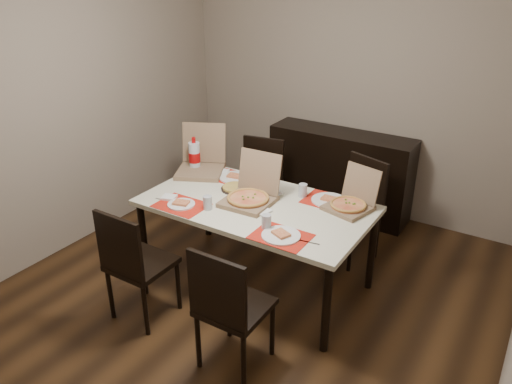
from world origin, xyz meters
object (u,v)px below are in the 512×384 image
at_px(chair_far_left, 259,181).
at_px(pizza_box_center, 250,196).
at_px(dip_bowl, 275,194).
at_px(soda_bottle, 194,156).
at_px(sideboard, 340,173).
at_px(chair_near_left, 134,261).
at_px(dining_table, 256,211).
at_px(chair_near_right, 229,305).
at_px(chair_far_right, 357,204).

xyz_separation_m(chair_far_left, pizza_box_center, (0.44, -0.84, 0.30)).
height_order(dip_bowl, soda_bottle, soda_bottle).
relative_size(sideboard, pizza_box_center, 3.52).
bearing_deg(soda_bottle, chair_near_left, -73.84).
bearing_deg(dip_bowl, chair_near_left, -117.44).
distance_m(dining_table, chair_near_left, 1.02).
xyz_separation_m(dining_table, chair_near_left, (-0.51, -0.87, -0.17)).
bearing_deg(chair_near_right, dip_bowl, 105.67).
bearing_deg(chair_far_left, chair_far_right, 2.33).
bearing_deg(dip_bowl, chair_near_right, -74.33).
bearing_deg(chair_near_right, sideboard, 97.37).
distance_m(sideboard, dip_bowl, 1.43).
relative_size(chair_near_left, chair_near_right, 1.00).
bearing_deg(dining_table, chair_far_left, 120.27).
height_order(chair_near_left, chair_far_left, same).
height_order(chair_near_right, chair_far_right, same).
bearing_deg(dip_bowl, pizza_box_center, -116.53).
distance_m(chair_near_right, chair_far_left, 1.96).
bearing_deg(dip_bowl, chair_far_left, 130.78).
distance_m(sideboard, chair_far_right, 0.86).
relative_size(chair_near_left, dip_bowl, 7.79).
bearing_deg(sideboard, pizza_box_center, -93.47).
relative_size(sideboard, soda_bottle, 4.76).
xyz_separation_m(chair_near_right, pizza_box_center, (-0.42, 0.92, 0.30)).
xyz_separation_m(sideboard, dining_table, (-0.05, -1.60, 0.23)).
distance_m(dining_table, soda_bottle, 0.91).
distance_m(chair_far_right, dip_bowl, 0.86).
xyz_separation_m(chair_near_left, chair_far_left, (0.02, 1.71, 0.00)).
distance_m(chair_near_left, dip_bowl, 1.24).
height_order(chair_far_left, chair_far_right, same).
relative_size(dining_table, soda_bottle, 5.71).
distance_m(chair_near_left, soda_bottle, 1.27).
height_order(chair_near_right, soda_bottle, soda_bottle).
height_order(chair_near_right, chair_far_left, same).
height_order(chair_near_left, chair_near_right, same).
distance_m(chair_near_left, chair_near_right, 0.88).
bearing_deg(soda_bottle, pizza_box_center, -20.48).
height_order(sideboard, chair_near_right, chair_near_right).
bearing_deg(pizza_box_center, chair_far_left, 117.42).
relative_size(sideboard, dining_table, 0.83).
relative_size(dip_bowl, soda_bottle, 0.38).
relative_size(dining_table, chair_far_right, 1.94).
distance_m(dining_table, chair_far_right, 1.04).
xyz_separation_m(chair_near_left, dip_bowl, (0.56, 1.08, 0.25)).
bearing_deg(pizza_box_center, sideboard, 86.53).
xyz_separation_m(pizza_box_center, soda_bottle, (-0.79, 0.30, 0.08)).
bearing_deg(chair_far_left, pizza_box_center, -62.58).
relative_size(pizza_box_center, dip_bowl, 3.57).
bearing_deg(chair_far_right, sideboard, 123.40).
bearing_deg(chair_near_left, pizza_box_center, 62.34).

